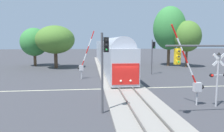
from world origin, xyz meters
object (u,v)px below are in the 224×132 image
Objects in this scene: commuter_train at (108,52)px; pine_left_background at (34,42)px; crossing_signal_mast at (218,74)px; crossing_gate_far at (83,64)px; traffic_signal_near_right at (220,61)px; traffic_signal_far_side at (153,51)px; crossing_gate_near at (195,80)px; maple_right_background at (187,36)px; oak_far_right at (169,28)px; oak_behind_train at (55,40)px; traffic_signal_median at (104,60)px.

pine_left_background is (-14.53, 2.70, 1.98)m from commuter_train.
crossing_gate_far is (-10.52, 13.11, -0.53)m from crossing_signal_mast.
traffic_signal_near_right is 0.74× the size of pine_left_background.
crossing_signal_mast is 0.66× the size of crossing_gate_far.
commuter_train is 11.86m from traffic_signal_far_side.
maple_right_background is (10.36, 22.95, 3.84)m from crossing_gate_near.
oak_far_right is at bearing -5.42° from pine_left_background.
pine_left_background is at bearing 170.06° from maple_right_background.
traffic_signal_far_side is (1.13, 17.72, -0.27)m from traffic_signal_near_right.
crossing_gate_far is 0.83× the size of pine_left_background.
commuter_train is 13.15m from oak_far_right.
oak_behind_train is at bearing -40.31° from pine_left_background.
traffic_signal_near_right is 17.76m from traffic_signal_far_side.
commuter_train is at bearing 99.39° from traffic_signal_near_right.
traffic_signal_far_side is 0.94× the size of traffic_signal_median.
commuter_train is 13.60m from crossing_gate_far.
crossing_gate_near is (4.45, -25.39, -0.77)m from commuter_train.
pine_left_background reaches higher than commuter_train.
maple_right_background reaches higher than crossing_signal_mast.
commuter_train is 4.93× the size of maple_right_background.
oak_far_right is at bearing 76.45° from crossing_signal_mast.
traffic_signal_near_right is (4.64, -28.06, 0.96)m from commuter_train.
commuter_train is 15.32m from maple_right_background.
traffic_signal_near_right is at bearing -105.14° from oak_far_right.
maple_right_background is 1.13× the size of oak_behind_train.
crossing_gate_far reaches higher than crossing_gate_near.
crossing_gate_near is 3.19m from traffic_signal_near_right.
crossing_gate_near is 1.11× the size of traffic_signal_near_right.
traffic_signal_far_side is at bearing 62.50° from traffic_signal_median.
commuter_train reaches higher than traffic_signal_far_side.
oak_behind_train is at bearing 120.61° from crossing_gate_near.
crossing_gate_near is at bearing -59.39° from oak_behind_train.
traffic_signal_near_right is 30.42m from oak_behind_train.
traffic_signal_far_side is 18.14m from traffic_signal_median.
oak_far_right is at bearing 37.63° from crossing_gate_far.
pine_left_background is 0.86× the size of maple_right_background.
crossing_gate_near is at bearing -114.30° from maple_right_background.
crossing_gate_far is at bearing -65.37° from oak_behind_train.
traffic_signal_median is 0.63× the size of maple_right_background.
oak_far_right is at bearing 134.27° from maple_right_background.
pine_left_background is at bearing 139.69° from oak_behind_train.
traffic_signal_far_side is at bearing 90.82° from crossing_signal_mast.
traffic_signal_median is (-2.61, -26.43, 0.93)m from commuter_train.
commuter_train is at bearing 119.16° from traffic_signal_far_side.
commuter_train is 5.56× the size of oak_behind_train.
crossing_gate_near is at bearing -107.03° from oak_far_right.
crossing_signal_mast is 0.47× the size of maple_right_background.
commuter_train is at bearing 7.71° from oak_behind_train.
oak_far_right is (16.80, 12.96, 5.48)m from crossing_gate_far.
maple_right_background reaches higher than traffic_signal_near_right.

